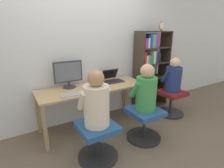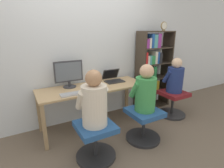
# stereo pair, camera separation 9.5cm
# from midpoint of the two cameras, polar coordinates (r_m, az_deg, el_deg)

# --- Properties ---
(ground_plane) EXTENTS (14.00, 14.00, 0.00)m
(ground_plane) POSITION_cam_midpoint_polar(r_m,az_deg,el_deg) (2.92, -2.11, -15.99)
(ground_plane) COLOR brown
(wall_back) EXTENTS (10.00, 0.05, 2.60)m
(wall_back) POSITION_cam_midpoint_polar(r_m,az_deg,el_deg) (3.09, -8.34, 11.46)
(wall_back) COLOR silver
(wall_back) RESTS_ON ground_plane
(desk) EXTENTS (1.77, 0.62, 0.71)m
(desk) POSITION_cam_midpoint_polar(r_m,az_deg,el_deg) (2.89, -5.08, -2.28)
(desk) COLOR tan
(desk) RESTS_ON ground_plane
(desktop_monitor) EXTENTS (0.46, 0.21, 0.43)m
(desktop_monitor) POSITION_cam_midpoint_polar(r_m,az_deg,el_deg) (2.84, -12.98, 3.19)
(desktop_monitor) COLOR #333338
(desktop_monitor) RESTS_ON desk
(laptop) EXTENTS (0.32, 0.31, 0.21)m
(laptop) POSITION_cam_midpoint_polar(r_m,az_deg,el_deg) (3.15, 1.30, 1.69)
(laptop) COLOR #2D2D30
(laptop) RESTS_ON desk
(keyboard) EXTENTS (0.43, 0.14, 0.03)m
(keyboard) POSITION_cam_midpoint_polar(r_m,az_deg,el_deg) (2.56, -10.78, -3.00)
(keyboard) COLOR #B2B2B7
(keyboard) RESTS_ON desk
(computer_mouse_by_keyboard) EXTENTS (0.06, 0.11, 0.03)m
(computer_mouse_by_keyboard) POSITION_cam_midpoint_polar(r_m,az_deg,el_deg) (2.67, -5.00, -1.89)
(computer_mouse_by_keyboard) COLOR silver
(computer_mouse_by_keyboard) RESTS_ON desk
(office_chair_left) EXTENTS (0.52, 0.52, 0.48)m
(office_chair_left) POSITION_cam_midpoint_polar(r_m,az_deg,el_deg) (2.33, -4.18, -17.39)
(office_chair_left) COLOR #262628
(office_chair_left) RESTS_ON ground_plane
(office_chair_right) EXTENTS (0.52, 0.52, 0.48)m
(office_chair_right) POSITION_cam_midpoint_polar(r_m,az_deg,el_deg) (2.72, 11.33, -12.30)
(office_chair_right) COLOR #262628
(office_chair_right) RESTS_ON ground_plane
(person_at_monitor) EXTENTS (0.38, 0.33, 0.69)m
(person_at_monitor) POSITION_cam_midpoint_polar(r_m,az_deg,el_deg) (2.09, -4.54, -5.77)
(person_at_monitor) COLOR beige
(person_at_monitor) RESTS_ON office_chair_left
(person_at_laptop) EXTENTS (0.36, 0.32, 0.68)m
(person_at_laptop) POSITION_cam_midpoint_polar(r_m,az_deg,el_deg) (2.52, 11.92, -2.16)
(person_at_laptop) COLOR #388C47
(person_at_laptop) RESTS_ON office_chair_right
(bookshelf) EXTENTS (0.75, 0.31, 1.59)m
(bookshelf) POSITION_cam_midpoint_polar(r_m,az_deg,el_deg) (3.67, 13.34, 4.35)
(bookshelf) COLOR #382D23
(bookshelf) RESTS_ON ground_plane
(desk_clock) EXTENTS (0.15, 0.03, 0.17)m
(desk_clock) POSITION_cam_midpoint_polar(r_m,az_deg,el_deg) (3.67, 17.34, 17.63)
(desk_clock) COLOR olive
(desk_clock) RESTS_ON bookshelf
(office_chair_side) EXTENTS (0.52, 0.52, 0.48)m
(office_chair_side) POSITION_cam_midpoint_polar(r_m,az_deg,el_deg) (3.60, 19.90, -5.50)
(office_chair_side) COLOR #262628
(office_chair_side) RESTS_ON ground_plane
(person_near_shelf) EXTENTS (0.36, 0.32, 0.65)m
(person_near_shelf) POSITION_cam_midpoint_polar(r_m,az_deg,el_deg) (3.46, 20.65, 2.03)
(person_near_shelf) COLOR navy
(person_near_shelf) RESTS_ON office_chair_side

